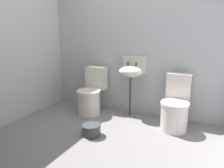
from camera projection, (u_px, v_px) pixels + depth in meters
The scene contains 7 objects.
ground_plane at pixel (102, 143), 2.98m from camera, with size 3.50×2.72×0.08m, color gray.
wall_back at pixel (136, 51), 3.76m from camera, with size 3.50×0.10×2.12m, color #B4B7BB.
wall_left at pixel (14, 53), 3.47m from camera, with size 0.10×2.52×2.12m, color #B6BAB8.
toilet_left at pixel (91, 95), 3.87m from camera, with size 0.42×0.61×0.78m.
toilet_right at pixel (175, 107), 3.27m from camera, with size 0.41×0.60×0.78m.
sink at pixel (131, 71), 3.65m from camera, with size 0.42×0.35×0.99m.
bucket at pixel (91, 129), 3.08m from camera, with size 0.27×0.27×0.16m.
Camera 1 is at (1.29, -2.37, 1.45)m, focal length 36.01 mm.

